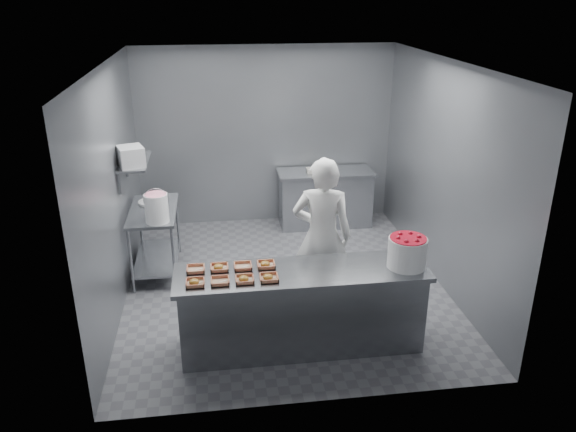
# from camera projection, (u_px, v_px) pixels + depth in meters

# --- Properties ---
(floor) EXTENTS (4.50, 4.50, 0.00)m
(floor) POSITION_uv_depth(u_px,v_px,m) (285.00, 284.00, 7.28)
(floor) COLOR #4C4C51
(floor) RESTS_ON ground
(ceiling) EXTENTS (4.50, 4.50, 0.00)m
(ceiling) POSITION_uv_depth(u_px,v_px,m) (284.00, 62.00, 6.23)
(ceiling) COLOR white
(ceiling) RESTS_ON wall_back
(wall_back) EXTENTS (4.00, 0.04, 2.80)m
(wall_back) POSITION_uv_depth(u_px,v_px,m) (266.00, 137.00, 8.82)
(wall_back) COLOR slate
(wall_back) RESTS_ON ground
(wall_left) EXTENTS (0.04, 4.50, 2.80)m
(wall_left) POSITION_uv_depth(u_px,v_px,m) (114.00, 189.00, 6.51)
(wall_left) COLOR slate
(wall_left) RESTS_ON ground
(wall_right) EXTENTS (0.04, 4.50, 2.80)m
(wall_right) POSITION_uv_depth(u_px,v_px,m) (443.00, 175.00, 7.01)
(wall_right) COLOR slate
(wall_right) RESTS_ON ground
(service_counter) EXTENTS (2.60, 0.70, 0.90)m
(service_counter) POSITION_uv_depth(u_px,v_px,m) (302.00, 308.00, 5.88)
(service_counter) COLOR slate
(service_counter) RESTS_ON ground
(prep_table) EXTENTS (0.60, 1.20, 0.90)m
(prep_table) POSITION_uv_depth(u_px,v_px,m) (155.00, 231.00, 7.40)
(prep_table) COLOR slate
(prep_table) RESTS_ON ground
(back_counter) EXTENTS (1.50, 0.60, 0.90)m
(back_counter) POSITION_uv_depth(u_px,v_px,m) (325.00, 198.00, 8.97)
(back_counter) COLOR slate
(back_counter) RESTS_ON ground
(wall_shelf) EXTENTS (0.35, 0.90, 0.03)m
(wall_shelf) POSITION_uv_depth(u_px,v_px,m) (134.00, 162.00, 7.02)
(wall_shelf) COLOR slate
(wall_shelf) RESTS_ON wall_left
(tray_0) EXTENTS (0.19, 0.18, 0.06)m
(tray_0) POSITION_uv_depth(u_px,v_px,m) (195.00, 282.00, 5.43)
(tray_0) COLOR tan
(tray_0) RESTS_ON service_counter
(tray_1) EXTENTS (0.19, 0.18, 0.04)m
(tray_1) POSITION_uv_depth(u_px,v_px,m) (220.00, 281.00, 5.46)
(tray_1) COLOR tan
(tray_1) RESTS_ON service_counter
(tray_2) EXTENTS (0.19, 0.18, 0.06)m
(tray_2) POSITION_uv_depth(u_px,v_px,m) (244.00, 279.00, 5.49)
(tray_2) COLOR tan
(tray_2) RESTS_ON service_counter
(tray_3) EXTENTS (0.19, 0.18, 0.06)m
(tray_3) POSITION_uv_depth(u_px,v_px,m) (269.00, 277.00, 5.52)
(tray_3) COLOR tan
(tray_3) RESTS_ON service_counter
(tray_4) EXTENTS (0.19, 0.18, 0.04)m
(tray_4) POSITION_uv_depth(u_px,v_px,m) (196.00, 269.00, 5.70)
(tray_4) COLOR tan
(tray_4) RESTS_ON service_counter
(tray_5) EXTENTS (0.19, 0.18, 0.06)m
(tray_5) POSITION_uv_depth(u_px,v_px,m) (219.00, 267.00, 5.72)
(tray_5) COLOR tan
(tray_5) RESTS_ON service_counter
(tray_6) EXTENTS (0.19, 0.18, 0.04)m
(tray_6) POSITION_uv_depth(u_px,v_px,m) (243.00, 266.00, 5.76)
(tray_6) COLOR tan
(tray_6) RESTS_ON service_counter
(tray_7) EXTENTS (0.19, 0.18, 0.06)m
(tray_7) POSITION_uv_depth(u_px,v_px,m) (266.00, 264.00, 5.78)
(tray_7) COLOR tan
(tray_7) RESTS_ON service_counter
(worker) EXTENTS (0.77, 0.60, 1.87)m
(worker) POSITION_uv_depth(u_px,v_px,m) (322.00, 236.00, 6.42)
(worker) COLOR white
(worker) RESTS_ON ground
(strawberry_tub) EXTENTS (0.40, 0.40, 0.33)m
(strawberry_tub) POSITION_uv_depth(u_px,v_px,m) (407.00, 251.00, 5.73)
(strawberry_tub) COLOR silver
(strawberry_tub) RESTS_ON service_counter
(glaze_bucket) EXTENTS (0.30, 0.28, 0.44)m
(glaze_bucket) POSITION_uv_depth(u_px,v_px,m) (157.00, 207.00, 6.83)
(glaze_bucket) COLOR silver
(glaze_bucket) RESTS_ON prep_table
(bucket_lid) EXTENTS (0.43, 0.43, 0.03)m
(bucket_lid) POSITION_uv_depth(u_px,v_px,m) (151.00, 202.00, 7.50)
(bucket_lid) COLOR silver
(bucket_lid) RESTS_ON prep_table
(rag) EXTENTS (0.18, 0.17, 0.02)m
(rag) POSITION_uv_depth(u_px,v_px,m) (152.00, 197.00, 7.68)
(rag) COLOR #CCB28C
(rag) RESTS_ON prep_table
(appliance) EXTENTS (0.37, 0.39, 0.24)m
(appliance) POSITION_uv_depth(u_px,v_px,m) (131.00, 156.00, 6.75)
(appliance) COLOR gray
(appliance) RESTS_ON wall_shelf
(paper_stack) EXTENTS (0.31, 0.23, 0.05)m
(paper_stack) POSITION_uv_depth(u_px,v_px,m) (317.00, 170.00, 8.77)
(paper_stack) COLOR silver
(paper_stack) RESTS_ON back_counter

